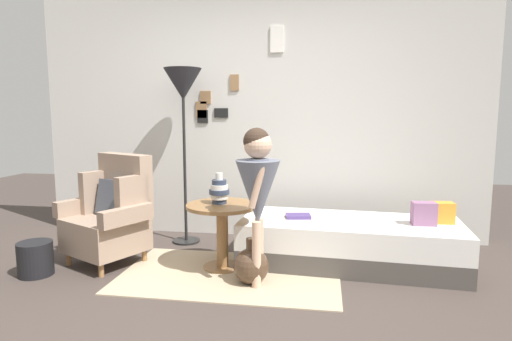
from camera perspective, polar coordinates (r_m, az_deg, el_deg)
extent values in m
plane|color=#423833|center=(3.03, -5.94, -18.53)|extent=(12.00, 12.00, 0.00)
cube|color=beige|center=(4.63, 0.11, 7.18)|extent=(4.80, 0.10, 2.60)
cube|color=black|center=(4.65, -4.67, 7.68)|extent=(0.15, 0.02, 0.10)
cube|color=#BBBBB5|center=(4.65, -4.68, 7.68)|extent=(0.12, 0.01, 0.08)
cube|color=olive|center=(4.70, -6.75, 9.68)|extent=(0.12, 0.02, 0.14)
cube|color=slate|center=(4.69, -6.76, 9.68)|extent=(0.09, 0.01, 0.11)
cube|color=white|center=(4.61, 2.83, 17.13)|extent=(0.14, 0.02, 0.27)
cube|color=#AEAEA0|center=(4.61, 2.82, 17.14)|extent=(0.11, 0.01, 0.21)
cube|color=black|center=(4.70, -7.13, 7.18)|extent=(0.12, 0.02, 0.14)
cube|color=#B0B0A7|center=(4.70, -7.14, 7.18)|extent=(0.09, 0.01, 0.11)
cube|color=olive|center=(4.63, -2.88, 11.65)|extent=(0.09, 0.02, 0.17)
cube|color=#5C5C5B|center=(4.63, -2.89, 11.66)|extent=(0.07, 0.01, 0.13)
cube|color=olive|center=(4.71, -7.30, 8.05)|extent=(0.12, 0.02, 0.18)
cube|color=slate|center=(4.70, -7.31, 8.05)|extent=(0.09, 0.01, 0.14)
cube|color=tan|center=(3.66, -3.47, -13.69)|extent=(1.80, 1.10, 0.01)
cylinder|color=#9E7042|center=(4.20, -23.77, -10.71)|extent=(0.04, 0.04, 0.12)
cylinder|color=#9E7042|center=(3.81, -19.99, -12.37)|extent=(0.04, 0.04, 0.12)
cylinder|color=#9E7042|center=(4.43, -18.72, -9.52)|extent=(0.04, 0.04, 0.12)
cylinder|color=#9E7042|center=(4.06, -14.69, -10.91)|extent=(0.04, 0.04, 0.12)
cube|color=gray|center=(4.06, -19.44, -8.02)|extent=(0.79, 0.77, 0.30)
cube|color=gray|center=(4.10, -17.07, -1.69)|extent=(0.60, 0.39, 0.55)
cube|color=gray|center=(4.25, -20.57, -2.65)|extent=(0.21, 0.31, 0.39)
cube|color=gray|center=(3.84, -16.22, -3.53)|extent=(0.21, 0.31, 0.39)
cube|color=gray|center=(4.27, -22.34, -4.37)|extent=(0.31, 0.49, 0.14)
cube|color=gray|center=(3.74, -16.91, -5.77)|extent=(0.31, 0.49, 0.14)
cube|color=#474C56|center=(4.05, -18.49, -3.52)|extent=(0.40, 0.31, 0.33)
cube|color=#4C4742|center=(3.96, 12.31, -10.89)|extent=(1.95, 0.93, 0.18)
cube|color=white|center=(3.90, 12.39, -8.10)|extent=(1.95, 0.93, 0.22)
cube|color=orange|center=(4.00, 23.61, -5.19)|extent=(0.19, 0.13, 0.18)
cube|color=gray|center=(3.88, 21.51, -5.38)|extent=(0.20, 0.13, 0.19)
cylinder|color=olive|center=(3.81, -4.47, -12.72)|extent=(0.34, 0.34, 0.02)
cylinder|color=olive|center=(3.73, -4.51, -8.84)|extent=(0.10, 0.10, 0.52)
cylinder|color=olive|center=(3.66, -4.56, -4.73)|extent=(0.61, 0.61, 0.03)
cylinder|color=#2D384C|center=(3.68, -4.92, -4.10)|extent=(0.13, 0.13, 0.04)
cylinder|color=silver|center=(3.67, -4.92, -3.47)|extent=(0.15, 0.15, 0.04)
cylinder|color=#2D384C|center=(3.67, -4.93, -2.84)|extent=(0.17, 0.17, 0.04)
cylinder|color=silver|center=(3.66, -4.94, -2.20)|extent=(0.15, 0.15, 0.04)
cylinder|color=#2D384C|center=(3.65, -4.95, -1.56)|extent=(0.13, 0.13, 0.04)
cylinder|color=silver|center=(3.64, -4.95, -0.78)|extent=(0.06, 0.06, 0.06)
cylinder|color=black|center=(4.59, -9.29, -9.25)|extent=(0.28, 0.28, 0.02)
cylinder|color=black|center=(4.42, -9.52, 1.38)|extent=(0.03, 0.03, 1.68)
cone|color=#232328|center=(4.41, -9.74, 11.29)|extent=(0.38, 0.38, 0.32)
cylinder|color=#D8AD8E|center=(3.31, 0.07, -11.27)|extent=(0.07, 0.07, 0.52)
cylinder|color=#D8AD8E|center=(3.40, 0.41, -10.74)|extent=(0.07, 0.07, 0.52)
cone|color=slate|center=(3.24, 0.25, -3.01)|extent=(0.34, 0.34, 0.50)
cylinder|color=slate|center=(3.21, 0.25, -0.10)|extent=(0.17, 0.17, 0.19)
cylinder|color=#D8AD8E|center=(3.11, 0.17, -2.13)|extent=(0.14, 0.06, 0.33)
cylinder|color=#D8AD8E|center=(3.34, 0.99, -1.45)|extent=(0.14, 0.06, 0.33)
sphere|color=#D8AD8E|center=(3.19, 0.25, 3.48)|extent=(0.21, 0.21, 0.21)
sphere|color=#38281E|center=(3.19, 0.07, 3.95)|extent=(0.20, 0.20, 0.20)
cube|color=#4D3978|center=(3.89, 5.66, -6.08)|extent=(0.24, 0.19, 0.03)
sphere|color=#473323|center=(3.44, -0.65, -12.67)|extent=(0.28, 0.28, 0.28)
cylinder|color=#473323|center=(3.38, -0.66, -9.78)|extent=(0.08, 0.08, 0.09)
cylinder|color=black|center=(4.05, -27.40, -10.41)|extent=(0.28, 0.28, 0.28)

